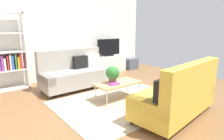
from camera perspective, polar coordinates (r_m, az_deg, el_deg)
ground_plane at (r=4.65m, az=2.57°, el=-8.77°), size 7.68×7.68×0.00m
wall_far at (r=6.71m, az=-13.33°, el=10.19°), size 6.40×0.12×2.90m
area_rug at (r=4.49m, az=2.87°, el=-9.54°), size 2.90×2.20×0.01m
couch_beige at (r=5.47m, az=-10.99°, el=-0.83°), size 1.91×0.86×1.10m
couch_green at (r=3.83m, az=19.14°, el=-7.17°), size 1.98×1.05×1.10m
coffee_table at (r=4.53m, az=1.74°, el=-4.11°), size 1.10×0.56×0.42m
tv_console at (r=7.32m, az=-1.04°, el=1.79°), size 1.40×0.44×0.64m
tv at (r=7.21m, az=-0.96°, el=6.70°), size 1.00×0.20×0.64m
bookshelf at (r=5.86m, az=-29.73°, el=3.65°), size 1.10×0.36×2.10m
storage_trunk at (r=7.97m, az=5.72°, el=1.88°), size 0.52×0.40×0.44m
potted_plant at (r=4.42m, az=0.19°, el=-1.14°), size 0.32×0.32×0.41m
table_book_0 at (r=4.37m, az=0.46°, el=-4.11°), size 0.26×0.21×0.04m
vase_0 at (r=6.97m, az=-5.12°, el=4.50°), size 0.11×0.11×0.16m
bottle_0 at (r=6.99m, az=-3.52°, el=4.55°), size 0.06×0.06×0.15m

